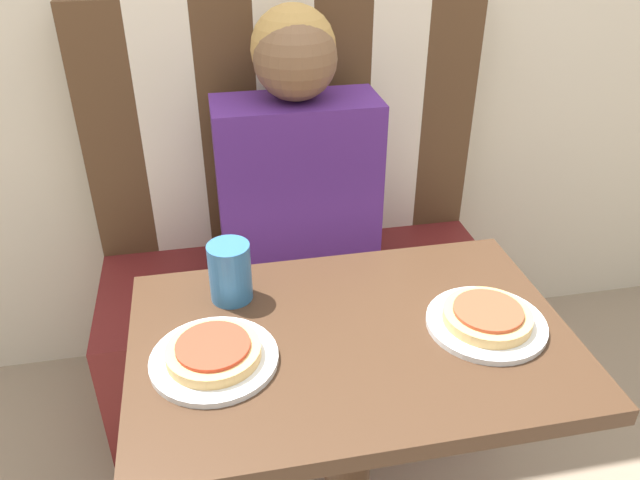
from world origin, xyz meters
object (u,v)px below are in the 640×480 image
(plate_left, at_px, (214,359))
(pizza_left, at_px, (213,351))
(pizza_right, at_px, (487,315))
(drinking_cup, at_px, (230,272))
(plate_right, at_px, (486,323))
(person, at_px, (297,152))

(plate_left, height_order, pizza_left, pizza_left)
(pizza_right, height_order, drinking_cup, drinking_cup)
(plate_left, xyz_separation_m, plate_right, (0.51, 0.00, 0.00))
(person, bearing_deg, drinking_cup, -114.84)
(plate_right, relative_size, pizza_left, 1.36)
(pizza_right, distance_m, drinking_cup, 0.51)
(plate_right, height_order, drinking_cup, drinking_cup)
(pizza_left, bearing_deg, plate_right, 0.00)
(plate_left, bearing_deg, plate_right, 0.00)
(person, relative_size, plate_right, 3.21)
(plate_right, bearing_deg, pizza_left, -180.00)
(person, height_order, plate_left, person)
(person, bearing_deg, pizza_left, -111.76)
(pizza_right, relative_size, drinking_cup, 1.36)
(person, height_order, plate_right, person)
(plate_left, bearing_deg, person, 68.24)
(pizza_left, bearing_deg, pizza_right, 0.00)
(pizza_left, bearing_deg, person, 68.24)
(plate_left, xyz_separation_m, pizza_right, (0.51, -0.00, 0.02))
(plate_left, height_order, drinking_cup, drinking_cup)
(person, distance_m, pizza_right, 0.70)
(plate_right, distance_m, pizza_right, 0.02)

